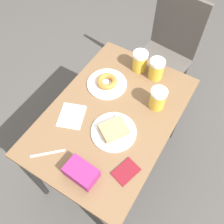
{
  "coord_description": "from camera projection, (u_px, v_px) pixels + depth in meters",
  "views": [
    {
      "loc": [
        0.4,
        -0.65,
        1.89
      ],
      "look_at": [
        0.0,
        0.0,
        0.73
      ],
      "focal_mm": 40.0,
      "sensor_mm": 36.0,
      "label": 1
    }
  ],
  "objects": [
    {
      "name": "chair",
      "position": [
        170.0,
        45.0,
        1.95
      ],
      "size": [
        0.44,
        0.44,
        0.93
      ],
      "rotation": [
        0.0,
        0.0,
        -0.12
      ],
      "color": "#514C47",
      "rests_on": "ground_plane"
    },
    {
      "name": "plate_with_cake",
      "position": [
        114.0,
        131.0,
        1.32
      ],
      "size": [
        0.24,
        0.24,
        0.05
      ],
      "color": "silver",
      "rests_on": "table"
    },
    {
      "name": "beer_mug_center",
      "position": [
        156.0,
        69.0,
        1.5
      ],
      "size": [
        0.09,
        0.09,
        0.13
      ],
      "color": "gold",
      "rests_on": "table"
    },
    {
      "name": "beer_mug_left",
      "position": [
        158.0,
        98.0,
        1.38
      ],
      "size": [
        0.09,
        0.09,
        0.13
      ],
      "color": "gold",
      "rests_on": "table"
    },
    {
      "name": "beer_mug_right",
      "position": [
        140.0,
        61.0,
        1.54
      ],
      "size": [
        0.09,
        0.09,
        0.13
      ],
      "color": "gold",
      "rests_on": "table"
    },
    {
      "name": "fork",
      "position": [
        48.0,
        153.0,
        1.27
      ],
      "size": [
        0.14,
        0.13,
        0.0
      ],
      "rotation": [
        0.0,
        0.0,
        2.33
      ],
      "color": "silver",
      "rests_on": "table"
    },
    {
      "name": "blue_pouch",
      "position": [
        81.0,
        172.0,
        1.18
      ],
      "size": [
        0.16,
        0.11,
        0.07
      ],
      "rotation": [
        0.0,
        0.0,
        3.07
      ],
      "color": "#8C2366",
      "rests_on": "table"
    },
    {
      "name": "plate_with_donut",
      "position": [
        107.0,
        83.0,
        1.51
      ],
      "size": [
        0.24,
        0.24,
        0.04
      ],
      "color": "silver",
      "rests_on": "table"
    },
    {
      "name": "table",
      "position": [
        112.0,
        120.0,
        1.46
      ],
      "size": [
        0.67,
        0.99,
        0.71
      ],
      "color": "brown",
      "rests_on": "ground_plane"
    },
    {
      "name": "ground_plane",
      "position": [
        112.0,
        162.0,
        2.0
      ],
      "size": [
        8.0,
        8.0,
        0.0
      ],
      "primitive_type": "plane",
      "color": "#474442"
    },
    {
      "name": "passport_near_edge",
      "position": [
        126.0,
        171.0,
        1.21
      ],
      "size": [
        0.12,
        0.15,
        0.01
      ],
      "rotation": [
        0.0,
        0.0,
        6.0
      ],
      "color": "maroon",
      "rests_on": "table"
    },
    {
      "name": "napkin_folded",
      "position": [
        72.0,
        116.0,
        1.39
      ],
      "size": [
        0.18,
        0.2,
        0.0
      ],
      "rotation": [
        0.0,
        0.0,
        5.07
      ],
      "color": "white",
      "rests_on": "table"
    }
  ]
}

